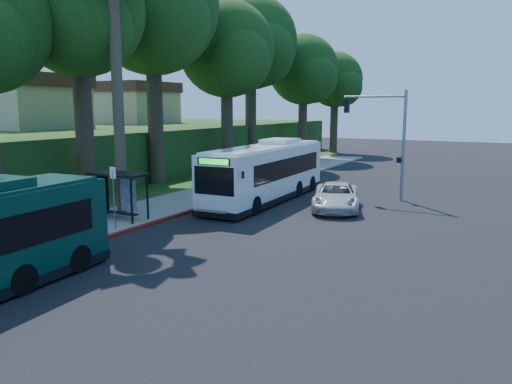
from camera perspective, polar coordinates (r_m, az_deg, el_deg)
The scene contains 16 objects.
ground at distance 25.78m, azimuth 0.86°, elevation -3.64°, with size 140.00×140.00×0.00m, color black.
sidewalk at distance 29.77m, azimuth -11.72°, elevation -1.91°, with size 4.50×70.00×0.12m, color gray.
red_curb at distance 25.35m, azimuth -13.53°, elevation -4.00°, with size 0.25×30.00×0.13m, color maroon.
grass_verge at distance 37.17m, azimuth -13.52°, elevation 0.28°, with size 8.00×70.00×0.06m, color #234719.
bus_shelter at distance 27.34m, azimuth -15.62°, elevation 0.63°, with size 3.20×1.51×2.55m.
stop_sign_pole at distance 24.51m, azimuth -15.97°, elevation 0.24°, with size 0.35×0.06×3.17m.
traffic_signal_pole at distance 33.22m, azimuth 14.86°, elevation 6.76°, with size 4.10×0.30×7.00m.
hillside_backdrop at distance 53.30m, azimuth -17.10°, elevation 5.53°, with size 24.00×60.00×8.80m.
tree_0 at distance 33.10m, azimuth -19.59°, elevation 18.30°, with size 8.40×8.00×15.70m.
tree_1 at distance 39.77m, azimuth -11.69°, elevation 19.34°, with size 10.50×10.00×18.26m.
tree_2 at distance 45.08m, azimuth -3.30°, elevation 15.47°, with size 8.82×8.40×15.12m.
tree_3 at distance 53.11m, azimuth -0.51°, elevation 16.25°, with size 10.08×9.60×17.28m.
tree_4 at distance 59.02m, azimuth 5.52°, elevation 13.36°, with size 8.40×8.00×14.14m.
tree_5 at distance 66.07m, azimuth 9.08°, elevation 12.23°, with size 7.35×7.00×12.86m.
white_bus at distance 31.85m, azimuth 1.28°, elevation 2.36°, with size 3.15×12.95×3.84m.
pickup at distance 29.52m, azimuth 9.13°, elevation -0.51°, with size 2.57×5.57×1.55m, color silver.
Camera 1 is at (11.56, -22.26, 5.98)m, focal length 35.00 mm.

